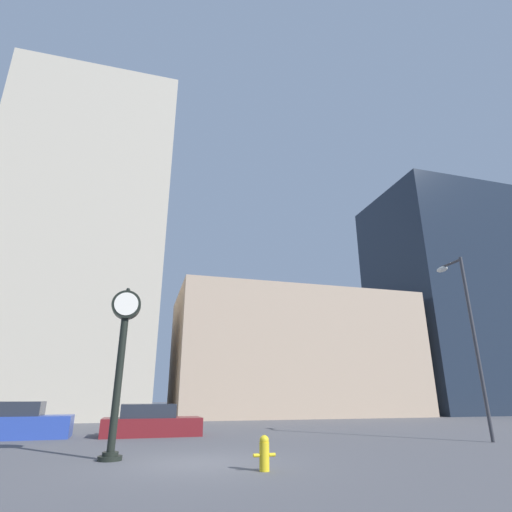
{
  "coord_description": "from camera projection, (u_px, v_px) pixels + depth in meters",
  "views": [
    {
      "loc": [
        -1.68,
        -11.73,
        1.7
      ],
      "look_at": [
        4.61,
        10.8,
        9.88
      ],
      "focal_mm": 28.0,
      "sensor_mm": 36.0,
      "label": 1
    }
  ],
  "objects": [
    {
      "name": "ground_plane",
      "position": [
        198.0,
        463.0,
        10.53
      ],
      "size": [
        200.0,
        200.0,
        0.0
      ],
      "primitive_type": "plane",
      "color": "#515156"
    },
    {
      "name": "building_tall_tower",
      "position": [
        85.0,
        243.0,
        35.24
      ],
      "size": [
        13.32,
        12.0,
        28.79
      ],
      "color": "#BCB29E",
      "rests_on": "ground_plane"
    },
    {
      "name": "building_storefront_row",
      "position": [
        291.0,
        355.0,
        37.03
      ],
      "size": [
        21.16,
        12.0,
        10.49
      ],
      "color": "tan",
      "rests_on": "ground_plane"
    },
    {
      "name": "building_glass_modern",
      "position": [
        446.0,
        298.0,
        43.84
      ],
      "size": [
        13.37,
        12.0,
        23.54
      ],
      "color": "#1E2838",
      "rests_on": "ground_plane"
    },
    {
      "name": "street_clock",
      "position": [
        122.0,
        346.0,
        11.98
      ],
      "size": [
        0.86,
        0.66,
        4.9
      ],
      "color": "black",
      "rests_on": "ground_plane"
    },
    {
      "name": "car_blue",
      "position": [
        13.0,
        423.0,
        16.53
      ],
      "size": [
        4.53,
        1.91,
        1.45
      ],
      "rotation": [
        0.0,
        0.0,
        0.04
      ],
      "color": "#28429E",
      "rests_on": "ground_plane"
    },
    {
      "name": "car_maroon",
      "position": [
        151.0,
        422.0,
        17.71
      ],
      "size": [
        4.28,
        1.81,
        1.34
      ],
      "rotation": [
        0.0,
        0.0,
        0.01
      ],
      "color": "maroon",
      "rests_on": "ground_plane"
    },
    {
      "name": "fire_hydrant_near",
      "position": [
        264.0,
        453.0,
        9.55
      ],
      "size": [
        0.55,
        0.24,
        0.79
      ],
      "color": "yellow",
      "rests_on": "ground_plane"
    },
    {
      "name": "street_lamp_right",
      "position": [
        465.0,
        317.0,
        17.15
      ],
      "size": [
        0.36,
        1.57,
        7.49
      ],
      "color": "#38383D",
      "rests_on": "ground_plane"
    }
  ]
}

